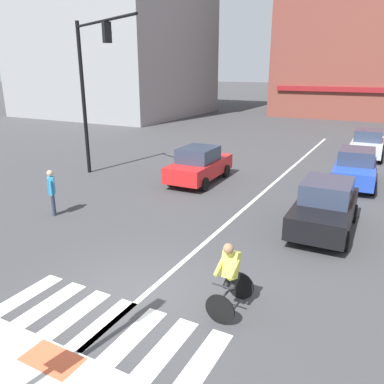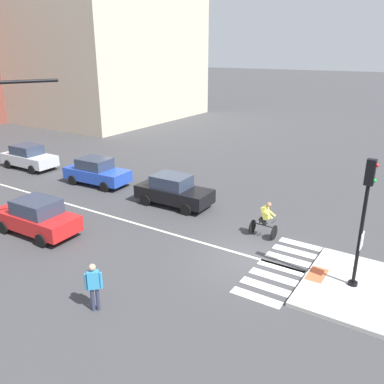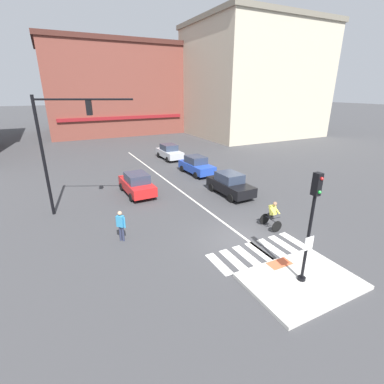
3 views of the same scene
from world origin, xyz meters
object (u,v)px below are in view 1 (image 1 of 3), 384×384
(car_blue_eastbound_far, at_px, (355,168))
(car_red_westbound_far, at_px, (199,165))
(cyclist, at_px, (230,276))
(traffic_light_mast, at_px, (90,77))
(car_silver_eastbound_distant, at_px, (367,144))
(pedestrian_at_curb_left, at_px, (52,189))
(car_black_eastbound_mid, at_px, (325,206))

(car_blue_eastbound_far, distance_m, car_red_westbound_far, 7.03)
(car_blue_eastbound_far, distance_m, cyclist, 11.63)
(traffic_light_mast, xyz_separation_m, car_blue_eastbound_far, (11.26, 4.32, -3.88))
(car_silver_eastbound_distant, bearing_deg, pedestrian_at_curb_left, -120.18)
(car_silver_eastbound_distant, height_order, pedestrian_at_curb_left, pedestrian_at_curb_left)
(car_black_eastbound_mid, xyz_separation_m, car_red_westbound_far, (-6.16, 3.17, 0.00))
(traffic_light_mast, xyz_separation_m, car_black_eastbound_mid, (10.96, -1.63, -3.88))
(traffic_light_mast, relative_size, car_black_eastbound_mid, 1.73)
(traffic_light_mast, distance_m, car_silver_eastbound_distant, 16.13)
(car_black_eastbound_mid, bearing_deg, car_red_westbound_far, 152.77)
(car_blue_eastbound_far, relative_size, car_red_westbound_far, 1.01)
(pedestrian_at_curb_left, bearing_deg, car_blue_eastbound_far, 45.03)
(car_black_eastbound_mid, xyz_separation_m, cyclist, (-0.98, -5.61, 0.06))
(car_red_westbound_far, relative_size, cyclist, 2.47)
(traffic_light_mast, relative_size, cyclist, 4.25)
(car_blue_eastbound_far, xyz_separation_m, pedestrian_at_curb_left, (-9.11, -9.12, 0.17))
(car_blue_eastbound_far, relative_size, car_black_eastbound_mid, 1.01)
(cyclist, relative_size, pedestrian_at_curb_left, 1.01)
(traffic_light_mast, height_order, cyclist, traffic_light_mast)
(car_silver_eastbound_distant, relative_size, pedestrian_at_curb_left, 2.48)
(car_red_westbound_far, bearing_deg, car_blue_eastbound_far, 23.40)
(car_blue_eastbound_far, height_order, car_red_westbound_far, same)
(car_blue_eastbound_far, xyz_separation_m, car_black_eastbound_mid, (-0.29, -5.96, 0.00))
(car_blue_eastbound_far, relative_size, car_silver_eastbound_distant, 1.01)
(car_blue_eastbound_far, height_order, pedestrian_at_curb_left, pedestrian_at_curb_left)
(car_silver_eastbound_distant, bearing_deg, car_red_westbound_far, -124.62)
(car_blue_eastbound_far, height_order, cyclist, cyclist)
(car_black_eastbound_mid, distance_m, cyclist, 5.69)
(car_blue_eastbound_far, bearing_deg, cyclist, -96.29)
(traffic_light_mast, relative_size, car_blue_eastbound_far, 1.71)
(car_red_westbound_far, bearing_deg, car_black_eastbound_mid, -27.23)
(car_silver_eastbound_distant, bearing_deg, traffic_light_mast, -135.99)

